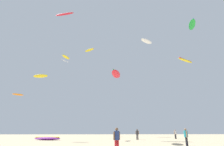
# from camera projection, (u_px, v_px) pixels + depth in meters

# --- Properties ---
(person_foreground) EXTENTS (0.53, 0.41, 1.80)m
(person_foreground) POSITION_uv_depth(u_px,v_px,m) (117.00, 138.00, 13.82)
(person_foreground) COLOR #B21E23
(person_foreground) RESTS_ON ground
(person_midground) EXTENTS (0.40, 0.59, 1.79)m
(person_midground) POSITION_uv_depth(u_px,v_px,m) (186.00, 136.00, 18.91)
(person_midground) COLOR black
(person_midground) RESTS_ON ground
(person_left) EXTENTS (0.52, 0.37, 1.65)m
(person_left) POSITION_uv_depth(u_px,v_px,m) (175.00, 133.00, 33.74)
(person_left) COLOR #2D2D33
(person_left) RESTS_ON ground
(person_right) EXTENTS (0.52, 0.39, 1.75)m
(person_right) POSITION_uv_depth(u_px,v_px,m) (137.00, 133.00, 30.89)
(person_right) COLOR #2D2D33
(person_right) RESTS_ON ground
(kite_grounded_near) EXTENTS (4.53, 1.87, 0.56)m
(kite_grounded_near) POSITION_uv_depth(u_px,v_px,m) (47.00, 139.00, 29.49)
(kite_grounded_near) COLOR purple
(kite_grounded_near) RESTS_ON ground
(kite_aloft_0) EXTENTS (3.35, 3.14, 0.46)m
(kite_aloft_0) POSITION_uv_depth(u_px,v_px,m) (89.00, 50.00, 54.14)
(kite_aloft_0) COLOR yellow
(kite_aloft_1) EXTENTS (2.41, 2.23, 0.49)m
(kite_aloft_1) POSITION_uv_depth(u_px,v_px,m) (18.00, 95.00, 42.54)
(kite_aloft_1) COLOR orange
(kite_aloft_2) EXTENTS (1.49, 2.48, 0.39)m
(kite_aloft_2) POSITION_uv_depth(u_px,v_px,m) (66.00, 57.00, 35.99)
(kite_aloft_2) COLOR yellow
(kite_aloft_3) EXTENTS (4.01, 3.17, 0.81)m
(kite_aloft_3) POSITION_uv_depth(u_px,v_px,m) (185.00, 60.00, 34.06)
(kite_aloft_3) COLOR yellow
(kite_aloft_4) EXTENTS (2.27, 2.86, 0.72)m
(kite_aloft_4) POSITION_uv_depth(u_px,v_px,m) (65.00, 61.00, 54.25)
(kite_aloft_4) COLOR white
(kite_aloft_5) EXTENTS (2.64, 2.21, 0.58)m
(kite_aloft_5) POSITION_uv_depth(u_px,v_px,m) (146.00, 41.00, 31.56)
(kite_aloft_5) COLOR white
(kite_aloft_6) EXTENTS (4.58, 2.48, 0.99)m
(kite_aloft_6) POSITION_uv_depth(u_px,v_px,m) (65.00, 14.00, 40.44)
(kite_aloft_6) COLOR red
(kite_aloft_7) EXTENTS (2.07, 3.91, 0.81)m
(kite_aloft_7) POSITION_uv_depth(u_px,v_px,m) (116.00, 74.00, 26.42)
(kite_aloft_7) COLOR red
(kite_aloft_8) EXTENTS (2.70, 1.32, 0.60)m
(kite_aloft_8) POSITION_uv_depth(u_px,v_px,m) (40.00, 76.00, 29.97)
(kite_aloft_8) COLOR yellow
(kite_aloft_9) EXTENTS (2.58, 4.52, 0.81)m
(kite_aloft_9) POSITION_uv_depth(u_px,v_px,m) (192.00, 25.00, 38.11)
(kite_aloft_9) COLOR green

